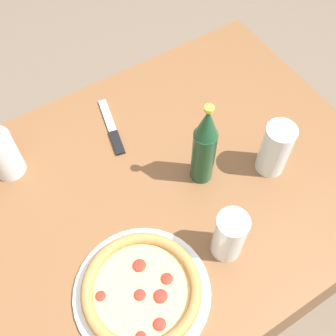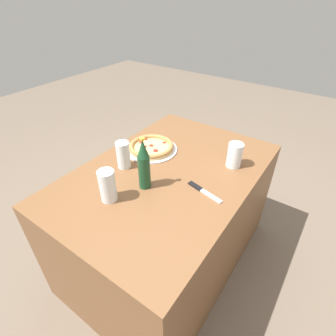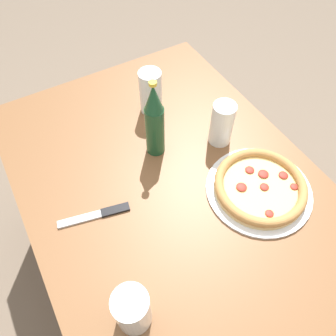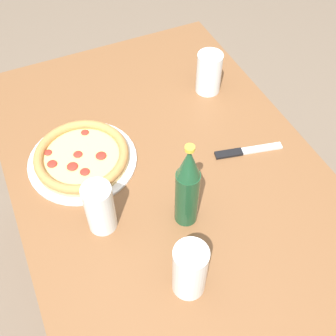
{
  "view_description": "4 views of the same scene",
  "coord_description": "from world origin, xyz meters",
  "px_view_note": "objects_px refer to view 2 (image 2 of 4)",
  "views": [
    {
      "loc": [
        0.21,
        0.46,
        1.65
      ],
      "look_at": [
        -0.08,
        -0.01,
        0.77
      ],
      "focal_mm": 45.0,
      "sensor_mm": 36.0,
      "label": 1
    },
    {
      "loc": [
        -0.92,
        -0.65,
        1.53
      ],
      "look_at": [
        -0.02,
        -0.02,
        0.75
      ],
      "focal_mm": 28.0,
      "sensor_mm": 36.0,
      "label": 2
    },
    {
      "loc": [
        0.43,
        -0.28,
        1.52
      ],
      "look_at": [
        -0.05,
        0.0,
        0.76
      ],
      "focal_mm": 35.0,
      "sensor_mm": 36.0,
      "label": 3
    },
    {
      "loc": [
        -0.67,
        0.3,
        1.63
      ],
      "look_at": [
        -0.03,
        0.01,
        0.76
      ],
      "focal_mm": 45.0,
      "sensor_mm": 36.0,
      "label": 4
    }
  ],
  "objects_px": {
    "pizza_pepperoni": "(151,147)",
    "glass_iced_tea": "(108,186)",
    "beer_bottle": "(144,165)",
    "glass_cola": "(123,156)",
    "glass_water": "(235,156)",
    "knife": "(203,191)"
  },
  "relations": [
    {
      "from": "pizza_pepperoni",
      "to": "knife",
      "type": "distance_m",
      "value": 0.47
    },
    {
      "from": "beer_bottle",
      "to": "knife",
      "type": "height_order",
      "value": "beer_bottle"
    },
    {
      "from": "beer_bottle",
      "to": "knife",
      "type": "relative_size",
      "value": 1.35
    },
    {
      "from": "glass_water",
      "to": "knife",
      "type": "height_order",
      "value": "glass_water"
    },
    {
      "from": "glass_water",
      "to": "glass_cola",
      "type": "distance_m",
      "value": 0.59
    },
    {
      "from": "glass_water",
      "to": "beer_bottle",
      "type": "bearing_deg",
      "value": 145.85
    },
    {
      "from": "glass_water",
      "to": "pizza_pepperoni",
      "type": "bearing_deg",
      "value": 105.34
    },
    {
      "from": "glass_iced_tea",
      "to": "beer_bottle",
      "type": "distance_m",
      "value": 0.19
    },
    {
      "from": "glass_iced_tea",
      "to": "knife",
      "type": "xyz_separation_m",
      "value": [
        0.29,
        -0.33,
        -0.07
      ]
    },
    {
      "from": "glass_cola",
      "to": "beer_bottle",
      "type": "bearing_deg",
      "value": -108.6
    },
    {
      "from": "glass_cola",
      "to": "glass_iced_tea",
      "type": "bearing_deg",
      "value": -152.09
    },
    {
      "from": "pizza_pepperoni",
      "to": "knife",
      "type": "height_order",
      "value": "pizza_pepperoni"
    },
    {
      "from": "pizza_pepperoni",
      "to": "glass_water",
      "type": "height_order",
      "value": "glass_water"
    },
    {
      "from": "glass_iced_tea",
      "to": "knife",
      "type": "height_order",
      "value": "glass_iced_tea"
    },
    {
      "from": "glass_iced_tea",
      "to": "beer_bottle",
      "type": "bearing_deg",
      "value": -23.98
    },
    {
      "from": "pizza_pepperoni",
      "to": "glass_cola",
      "type": "relative_size",
      "value": 2.06
    },
    {
      "from": "pizza_pepperoni",
      "to": "glass_water",
      "type": "relative_size",
      "value": 2.25
    },
    {
      "from": "pizza_pepperoni",
      "to": "glass_iced_tea",
      "type": "height_order",
      "value": "glass_iced_tea"
    },
    {
      "from": "glass_cola",
      "to": "knife",
      "type": "relative_size",
      "value": 0.74
    },
    {
      "from": "glass_water",
      "to": "beer_bottle",
      "type": "xyz_separation_m",
      "value": [
        -0.41,
        0.28,
        0.06
      ]
    },
    {
      "from": "glass_iced_tea",
      "to": "beer_bottle",
      "type": "height_order",
      "value": "beer_bottle"
    },
    {
      "from": "glass_water",
      "to": "knife",
      "type": "relative_size",
      "value": 0.68
    }
  ]
}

